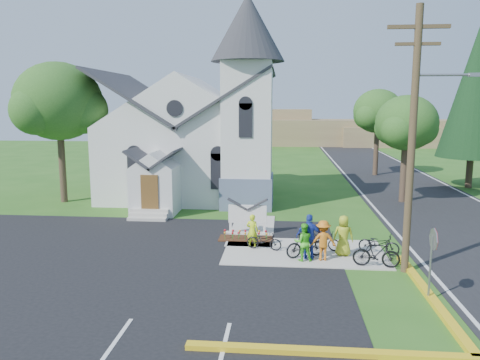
# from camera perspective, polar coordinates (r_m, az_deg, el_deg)

# --- Properties ---
(ground) EXTENTS (120.00, 120.00, 0.00)m
(ground) POSITION_cam_1_polar(r_m,az_deg,el_deg) (20.48, 3.62, -9.15)
(ground) COLOR #285B1A
(ground) RESTS_ON ground
(parking_lot) EXTENTS (20.00, 16.00, 0.02)m
(parking_lot) POSITION_cam_1_polar(r_m,az_deg,el_deg) (20.04, -17.32, -9.95)
(parking_lot) COLOR black
(parking_lot) RESTS_ON ground
(road) EXTENTS (8.00, 90.00, 0.02)m
(road) POSITION_cam_1_polar(r_m,az_deg,el_deg) (36.30, 20.32, -1.56)
(road) COLOR black
(road) RESTS_ON ground
(sidewalk) EXTENTS (7.00, 4.00, 0.05)m
(sidewalk) POSITION_cam_1_polar(r_m,az_deg,el_deg) (20.97, 7.81, -8.70)
(sidewalk) COLOR #ACA59B
(sidewalk) RESTS_ON ground
(church) EXTENTS (12.35, 12.00, 13.00)m
(church) POSITION_cam_1_polar(r_m,az_deg,el_deg) (32.49, -5.41, 7.08)
(church) COLOR silver
(church) RESTS_ON ground
(church_sign) EXTENTS (2.20, 0.40, 1.70)m
(church_sign) POSITION_cam_1_polar(r_m,az_deg,el_deg) (23.34, 0.92, -4.21)
(church_sign) COLOR #ACA59B
(church_sign) RESTS_ON ground
(flower_bed) EXTENTS (2.60, 1.10, 0.07)m
(flower_bed) POSITION_cam_1_polar(r_m,az_deg,el_deg) (22.72, 0.74, -7.17)
(flower_bed) COLOR #391E0F
(flower_bed) RESTS_ON ground
(utility_pole) EXTENTS (3.45, 0.28, 10.00)m
(utility_pole) POSITION_cam_1_polar(r_m,az_deg,el_deg) (18.61, 20.48, 5.42)
(utility_pole) COLOR #453522
(utility_pole) RESTS_ON ground
(stop_sign) EXTENTS (0.11, 0.76, 2.48)m
(stop_sign) POSITION_cam_1_polar(r_m,az_deg,el_deg) (16.68, 22.43, -7.75)
(stop_sign) COLOR gray
(stop_sign) RESTS_ON ground
(tree_lot_corner) EXTENTS (5.60, 5.60, 9.15)m
(tree_lot_corner) POSITION_cam_1_polar(r_m,az_deg,el_deg) (32.81, -21.27, 8.89)
(tree_lot_corner) COLOR #3A2820
(tree_lot_corner) RESTS_ON ground
(tree_road_near) EXTENTS (4.00, 4.00, 7.05)m
(tree_road_near) POSITION_cam_1_polar(r_m,az_deg,el_deg) (32.46, 19.63, 6.51)
(tree_road_near) COLOR #3A2820
(tree_road_near) RESTS_ON ground
(tree_road_mid) EXTENTS (4.40, 4.40, 7.80)m
(tree_road_mid) POSITION_cam_1_polar(r_m,az_deg,el_deg) (44.26, 16.46, 8.00)
(tree_road_mid) COLOR #3A2820
(tree_road_mid) RESTS_ON ground
(conifer) EXTENTS (5.20, 5.20, 12.40)m
(conifer) POSITION_cam_1_polar(r_m,az_deg,el_deg) (40.16, 26.80, 9.60)
(conifer) COLOR #3A2820
(conifer) RESTS_ON ground
(distant_hills) EXTENTS (61.00, 10.00, 5.60)m
(distant_hills) POSITION_cam_1_polar(r_m,az_deg,el_deg) (75.94, 7.41, 5.94)
(distant_hills) COLOR olive
(distant_hills) RESTS_ON ground
(cyclist_0) EXTENTS (0.63, 0.50, 1.53)m
(cyclist_0) POSITION_cam_1_polar(r_m,az_deg,el_deg) (21.18, 1.51, -6.21)
(cyclist_0) COLOR #C6E71B
(cyclist_0) RESTS_ON sidewalk
(bike_0) EXTENTS (1.67, 0.89, 0.83)m
(bike_0) POSITION_cam_1_polar(r_m,az_deg,el_deg) (20.97, 2.97, -7.36)
(bike_0) COLOR black
(bike_0) RESTS_ON sidewalk
(cyclist_1) EXTENTS (0.83, 0.68, 1.58)m
(cyclist_1) POSITION_cam_1_polar(r_m,az_deg,el_deg) (19.60, 7.73, -7.49)
(cyclist_1) COLOR #45CB26
(cyclist_1) RESTS_ON sidewalk
(bike_1) EXTENTS (1.82, 1.18, 1.06)m
(bike_1) POSITION_cam_1_polar(r_m,az_deg,el_deg) (20.08, 7.98, -7.85)
(bike_1) COLOR black
(bike_1) RESTS_ON sidewalk
(cyclist_2) EXTENTS (1.18, 0.63, 1.91)m
(cyclist_2) POSITION_cam_1_polar(r_m,az_deg,el_deg) (19.76, 8.47, -6.87)
(cyclist_2) COLOR #2239AD
(cyclist_2) RESTS_ON sidewalk
(bike_2) EXTENTS (1.68, 0.97, 0.84)m
(bike_2) POSITION_cam_1_polar(r_m,az_deg,el_deg) (21.24, 10.00, -7.27)
(bike_2) COLOR black
(bike_2) RESTS_ON sidewalk
(cyclist_3) EXTENTS (1.13, 0.70, 1.68)m
(cyclist_3) POSITION_cam_1_polar(r_m,az_deg,el_deg) (19.77, 10.09, -7.25)
(cyclist_3) COLOR orange
(cyclist_3) RESTS_ON sidewalk
(bike_3) EXTENTS (1.89, 0.77, 1.10)m
(bike_3) POSITION_cam_1_polar(r_m,az_deg,el_deg) (19.52, 16.28, -8.59)
(bike_3) COLOR black
(bike_3) RESTS_ON sidewalk
(cyclist_4) EXTENTS (0.91, 0.65, 1.75)m
(cyclist_4) POSITION_cam_1_polar(r_m,az_deg,el_deg) (20.52, 12.49, -6.62)
(cyclist_4) COLOR #A2B221
(cyclist_4) RESTS_ON sidewalk
(bike_4) EXTENTS (1.83, 1.16, 0.91)m
(bike_4) POSITION_cam_1_polar(r_m,az_deg,el_deg) (21.23, 16.57, -7.43)
(bike_4) COLOR black
(bike_4) RESTS_ON sidewalk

